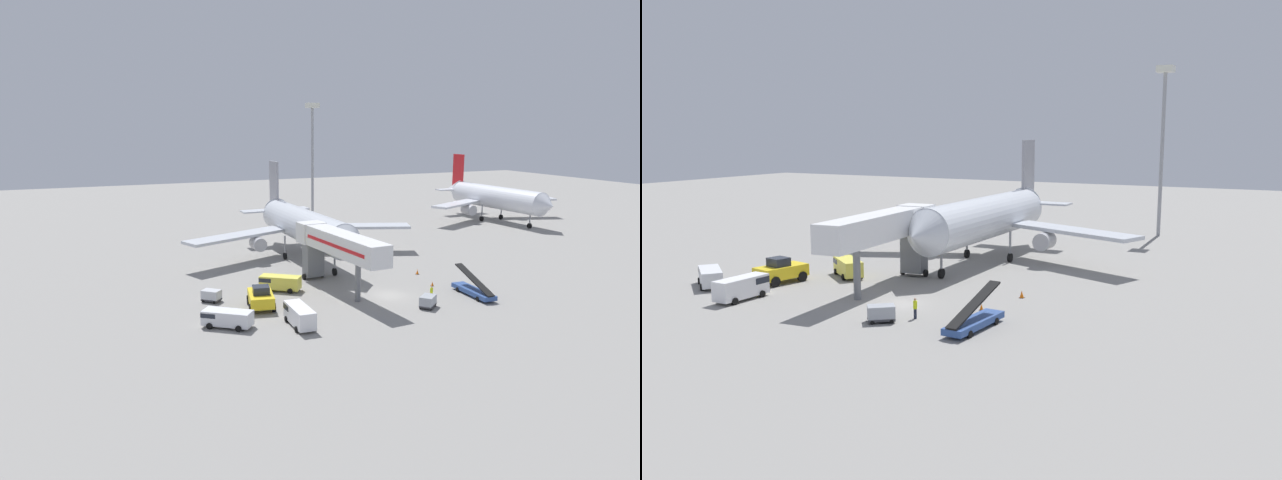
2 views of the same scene
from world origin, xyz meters
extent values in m
plane|color=gray|center=(0.00, 0.00, 0.00)|extent=(300.00, 300.00, 0.00)
cylinder|color=silver|center=(-2.47, 21.98, 5.42)|extent=(5.51, 27.03, 5.17)
cone|color=silver|center=(-2.28, 6.90, 5.42)|extent=(5.11, 3.26, 5.07)
cone|color=silver|center=(-2.67, 37.94, 5.81)|extent=(4.97, 5.03, 4.91)
cube|color=gray|center=(-2.66, 36.70, 10.59)|extent=(0.41, 3.91, 8.27)
cube|color=silver|center=(0.45, 36.39, 6.07)|extent=(6.24, 2.92, 0.24)
cube|color=silver|center=(-5.75, 36.31, 6.07)|extent=(6.24, 2.92, 0.24)
cube|color=silver|center=(7.92, 24.73, 4.26)|extent=(17.96, 10.08, 0.44)
cube|color=silver|center=(-12.93, 24.46, 4.26)|extent=(17.88, 10.46, 0.44)
cylinder|color=#A8A8AD|center=(4.92, 23.75, 2.94)|extent=(2.13, 2.75, 2.10)
cylinder|color=#A8A8AD|center=(-9.90, 23.56, 2.94)|extent=(2.13, 2.75, 2.10)
cylinder|color=gray|center=(-2.34, 11.46, 2.21)|extent=(0.28, 0.28, 3.32)
cylinder|color=black|center=(-2.34, 11.46, 0.55)|extent=(0.36, 1.10, 1.10)
cylinder|color=gray|center=(0.48, 23.63, 2.21)|extent=(0.28, 0.28, 3.32)
cylinder|color=black|center=(0.48, 23.63, 0.55)|extent=(0.36, 1.10, 1.10)
cylinder|color=gray|center=(-5.46, 23.56, 2.21)|extent=(0.28, 0.28, 3.32)
cylinder|color=black|center=(-5.46, 23.56, 0.55)|extent=(0.36, 1.10, 1.10)
cube|color=silver|center=(-5.05, 2.84, 6.47)|extent=(4.34, 17.14, 2.70)
cube|color=red|center=(-6.56, 2.72, 6.47)|extent=(1.17, 14.20, 0.44)
cube|color=silver|center=(-5.77, 11.89, 6.47)|extent=(3.66, 3.07, 2.84)
cube|color=#232833|center=(-5.87, 13.18, 6.72)|extent=(3.31, 0.50, 0.90)
cube|color=slate|center=(-5.72, 11.29, 2.76)|extent=(2.68, 2.00, 4.72)
cylinder|color=black|center=(-7.14, 11.18, 0.40)|extent=(0.36, 0.82, 0.80)
cylinder|color=black|center=(-4.30, 11.40, 0.40)|extent=(0.36, 0.82, 0.80)
cylinder|color=slate|center=(-4.78, -0.54, 2.56)|extent=(0.70, 0.70, 5.12)
cube|color=yellow|center=(-16.41, 1.71, 1.19)|extent=(3.78, 5.74, 1.28)
cube|color=#232833|center=(-16.46, 1.46, 2.28)|extent=(2.26, 2.16, 0.90)
cylinder|color=black|center=(-15.48, -0.24, 0.55)|extent=(0.62, 1.16, 1.10)
cylinder|color=black|center=(-18.04, 0.30, 0.55)|extent=(0.62, 1.16, 1.10)
cylinder|color=black|center=(-14.78, 3.13, 0.55)|extent=(0.62, 1.16, 1.10)
cylinder|color=black|center=(-17.34, 3.67, 0.55)|extent=(0.62, 1.16, 1.10)
cube|color=#2D4C8E|center=(9.66, -4.31, 0.57)|extent=(2.22, 7.31, 0.55)
cube|color=black|center=(9.66, -4.31, 2.12)|extent=(1.40, 7.30, 2.50)
cylinder|color=black|center=(8.91, -2.10, 0.30)|extent=(0.25, 0.61, 0.60)
cylinder|color=black|center=(10.64, -2.19, 0.30)|extent=(0.25, 0.61, 0.60)
cylinder|color=black|center=(8.67, -6.42, 0.30)|extent=(0.25, 0.61, 0.60)
cylinder|color=black|center=(10.40, -6.52, 0.30)|extent=(0.25, 0.61, 0.60)
cube|color=white|center=(-14.48, -5.85, 1.24)|extent=(2.06, 5.54, 1.90)
cube|color=#1E232D|center=(-14.41, -3.98, 1.66)|extent=(1.96, 1.82, 0.61)
cylinder|color=black|center=(-15.32, -4.12, 0.34)|extent=(0.36, 0.69, 0.68)
cylinder|color=black|center=(-13.52, -4.18, 0.34)|extent=(0.36, 0.69, 0.68)
cylinder|color=black|center=(-15.43, -7.52, 0.34)|extent=(0.36, 0.69, 0.68)
cylinder|color=black|center=(-13.63, -7.57, 0.34)|extent=(0.36, 0.69, 0.68)
cube|color=#E5DB4C|center=(-11.94, 7.49, 1.12)|extent=(5.37, 4.76, 1.67)
cube|color=#1E232D|center=(-13.36, 8.57, 1.49)|extent=(2.56, 2.63, 0.54)
cylinder|color=black|center=(-13.82, 7.71, 0.34)|extent=(0.76, 0.70, 0.68)
cylinder|color=black|center=(-12.65, 9.23, 0.34)|extent=(0.76, 0.70, 0.68)
cylinder|color=black|center=(-11.24, 5.74, 0.34)|extent=(0.76, 0.70, 0.68)
cylinder|color=black|center=(-10.07, 7.27, 0.34)|extent=(0.76, 0.70, 0.68)
cube|color=silver|center=(-21.64, -3.10, 1.07)|extent=(5.44, 4.85, 1.56)
cube|color=#1E232D|center=(-23.07, -1.99, 1.41)|extent=(2.60, 2.66, 0.50)
cylinder|color=black|center=(-23.53, -2.86, 0.34)|extent=(0.76, 0.70, 0.68)
cylinder|color=black|center=(-22.35, -1.33, 0.34)|extent=(0.76, 0.70, 0.68)
cylinder|color=black|center=(-20.93, -4.88, 0.34)|extent=(0.76, 0.70, 0.68)
cylinder|color=black|center=(-19.74, -3.35, 0.34)|extent=(0.76, 0.70, 0.68)
cube|color=#38383D|center=(-21.21, 6.41, 0.29)|extent=(2.56, 2.53, 0.22)
cube|color=silver|center=(-21.21, 6.41, 0.93)|extent=(2.56, 2.53, 1.06)
cylinder|color=black|center=(-20.21, 6.38, 0.18)|extent=(0.34, 0.33, 0.36)
cylinder|color=black|center=(-21.12, 5.41, 0.18)|extent=(0.34, 0.33, 0.36)
cylinder|color=black|center=(-21.31, 7.42, 0.18)|extent=(0.34, 0.33, 0.36)
cylinder|color=black|center=(-22.22, 6.45, 0.18)|extent=(0.34, 0.33, 0.36)
cube|color=#38383D|center=(1.71, -5.99, 0.29)|extent=(2.70, 2.59, 0.22)
cube|color=#999EA5|center=(1.71, -5.99, 0.92)|extent=(2.70, 2.59, 1.04)
cylinder|color=black|center=(1.90, -4.96, 0.18)|extent=(0.35, 0.32, 0.36)
cylinder|color=black|center=(2.76, -6.01, 0.18)|extent=(0.35, 0.32, 0.36)
cylinder|color=black|center=(0.66, -5.97, 0.18)|extent=(0.35, 0.32, 0.36)
cylinder|color=black|center=(1.52, -7.02, 0.18)|extent=(0.35, 0.32, 0.36)
cylinder|color=#1E2333|center=(3.71, -3.76, 0.44)|extent=(0.37, 0.37, 0.88)
cylinder|color=#D8EA19|center=(3.71, -3.76, 1.23)|extent=(0.49, 0.49, 0.70)
sphere|color=tan|center=(3.71, -3.76, 1.72)|extent=(0.24, 0.24, 0.24)
cube|color=black|center=(8.92, 7.37, 0.01)|extent=(0.47, 0.47, 0.03)
cone|color=orange|center=(8.92, 7.37, 0.37)|extent=(0.40, 0.40, 0.70)
cube|color=black|center=(7.47, 1.48, 0.01)|extent=(0.38, 0.38, 0.03)
cone|color=orange|center=(7.47, 1.48, 0.31)|extent=(0.33, 0.33, 0.56)
cylinder|color=#93969B|center=(11.99, 53.94, 12.27)|extent=(0.56, 0.56, 24.55)
cube|color=silver|center=(11.99, 53.94, 25.05)|extent=(2.40, 2.40, 1.00)
camera|label=1|loc=(-35.50, -59.91, 21.32)|focal=31.98mm
camera|label=2|loc=(33.94, -52.38, 16.00)|focal=38.46mm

